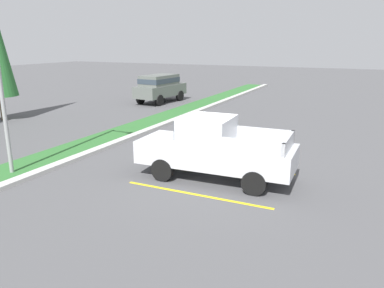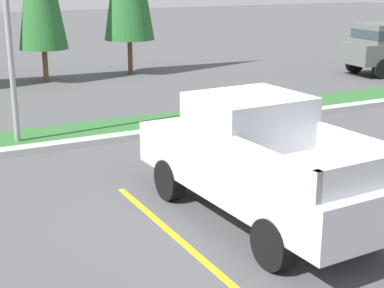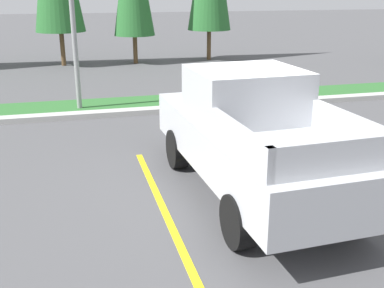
# 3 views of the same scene
# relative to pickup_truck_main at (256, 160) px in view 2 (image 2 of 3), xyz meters

# --- Properties ---
(ground_plane) EXTENTS (120.00, 120.00, 0.00)m
(ground_plane) POSITION_rel_pickup_truck_main_xyz_m (0.53, 0.69, -1.04)
(ground_plane) COLOR #4C4C4F
(parking_line_near) EXTENTS (0.12, 4.80, 0.01)m
(parking_line_near) POSITION_rel_pickup_truck_main_xyz_m (-1.55, -0.05, -1.04)
(parking_line_near) COLOR yellow
(parking_line_near) RESTS_ON ground
(parking_line_far) EXTENTS (0.12, 4.80, 0.01)m
(parking_line_far) POSITION_rel_pickup_truck_main_xyz_m (1.55, -0.05, -1.04)
(parking_line_far) COLOR yellow
(parking_line_far) RESTS_ON ground
(curb_strip) EXTENTS (56.00, 0.40, 0.15)m
(curb_strip) POSITION_rel_pickup_truck_main_xyz_m (0.53, 5.69, -0.97)
(curb_strip) COLOR #B2B2AD
(curb_strip) RESTS_ON ground
(grass_median) EXTENTS (56.00, 1.80, 0.06)m
(grass_median) POSITION_rel_pickup_truck_main_xyz_m (0.53, 6.79, -1.01)
(grass_median) COLOR #2D662D
(grass_median) RESTS_ON ground
(pickup_truck_main) EXTENTS (2.14, 5.30, 2.10)m
(pickup_truck_main) POSITION_rel_pickup_truck_main_xyz_m (0.00, 0.00, 0.00)
(pickup_truck_main) COLOR black
(pickup_truck_main) RESTS_ON ground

